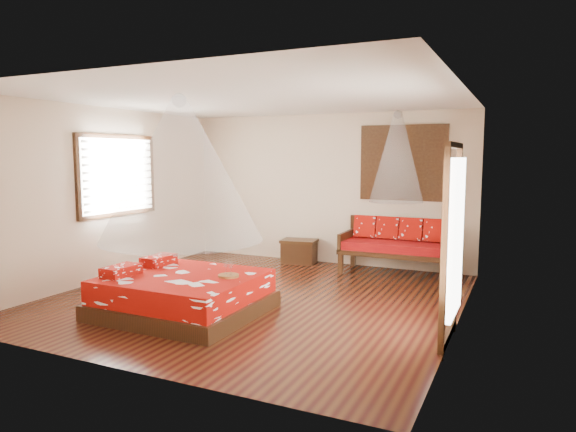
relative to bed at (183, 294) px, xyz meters
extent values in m
cube|color=black|center=(0.53, 1.04, -0.26)|extent=(5.50, 5.50, 0.02)
cube|color=silver|center=(0.53, 1.04, 2.56)|extent=(5.50, 5.50, 0.02)
cube|color=beige|center=(-2.23, 1.04, 1.15)|extent=(0.02, 5.50, 2.80)
cube|color=beige|center=(3.29, 1.04, 1.15)|extent=(0.02, 5.50, 2.80)
cube|color=beige|center=(0.53, 3.80, 1.15)|extent=(5.50, 0.02, 2.80)
cube|color=beige|center=(0.53, -1.72, 1.15)|extent=(5.50, 0.02, 2.80)
cube|color=black|center=(0.02, 0.00, -0.15)|extent=(1.93, 1.75, 0.20)
cube|color=#990B04|center=(0.02, 0.00, 0.10)|extent=(1.83, 1.65, 0.30)
cube|color=#990B04|center=(-0.68, -0.36, 0.31)|extent=(0.28, 0.50, 0.13)
cube|color=#990B04|center=(-0.68, 0.37, 0.31)|extent=(0.28, 0.50, 0.13)
cube|color=black|center=(1.11, 2.99, -0.04)|extent=(0.08, 0.08, 0.42)
cube|color=black|center=(2.83, 2.99, -0.04)|extent=(0.08, 0.08, 0.42)
cube|color=black|center=(1.11, 3.69, -0.04)|extent=(0.08, 0.08, 0.42)
cube|color=black|center=(2.83, 3.69, -0.04)|extent=(0.08, 0.08, 0.42)
cube|color=black|center=(1.97, 3.34, 0.13)|extent=(1.84, 0.82, 0.08)
cube|color=maroon|center=(1.97, 3.34, 0.24)|extent=(1.78, 0.76, 0.14)
cube|color=black|center=(1.97, 3.71, 0.42)|extent=(1.84, 0.06, 0.55)
cube|color=black|center=(1.09, 3.34, 0.29)|extent=(0.06, 0.82, 0.30)
cube|color=black|center=(2.85, 3.34, 0.29)|extent=(0.06, 0.82, 0.30)
cube|color=#990B04|center=(1.36, 3.59, 0.50)|extent=(0.39, 0.20, 0.41)
cube|color=#990B04|center=(1.77, 3.59, 0.50)|extent=(0.39, 0.20, 0.41)
cube|color=#990B04|center=(2.18, 3.59, 0.50)|extent=(0.39, 0.20, 0.41)
cube|color=#990B04|center=(2.59, 3.59, 0.50)|extent=(0.39, 0.20, 0.41)
cube|color=black|center=(0.10, 3.49, -0.05)|extent=(0.66, 0.51, 0.40)
cube|color=black|center=(0.10, 3.49, 0.18)|extent=(0.71, 0.56, 0.05)
cube|color=black|center=(1.97, 3.76, 1.65)|extent=(1.52, 0.06, 1.32)
cube|color=black|center=(1.97, 3.75, 1.65)|extent=(1.35, 0.04, 1.10)
cube|color=black|center=(-2.19, 1.24, 1.45)|extent=(0.08, 1.74, 1.34)
cube|color=beige|center=(-2.15, 1.24, 1.45)|extent=(0.04, 1.54, 1.10)
cube|color=black|center=(3.25, 0.44, 0.80)|extent=(0.08, 1.02, 2.16)
cube|color=white|center=(3.23, 0.44, 0.90)|extent=(0.03, 0.82, 1.70)
cylinder|color=brown|center=(0.60, 0.16, 0.26)|extent=(0.26, 0.26, 0.03)
cone|color=silver|center=(0.02, 0.00, 1.60)|extent=(2.05, 2.05, 1.80)
cone|color=silver|center=(1.97, 3.29, 1.75)|extent=(0.90, 0.90, 1.50)
camera|label=1|loc=(3.97, -5.27, 1.76)|focal=32.00mm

